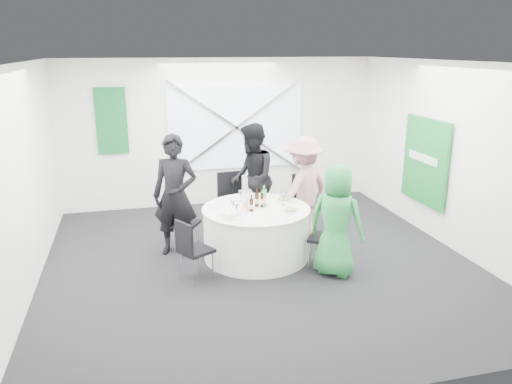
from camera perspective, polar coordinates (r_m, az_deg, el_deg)
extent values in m
plane|color=black|center=(7.27, 0.39, -8.02)|extent=(6.00, 6.00, 0.00)
plane|color=white|center=(6.63, 0.44, 14.63)|extent=(6.00, 6.00, 0.00)
plane|color=white|center=(9.69, -4.09, 6.79)|extent=(6.00, 0.00, 6.00)
plane|color=white|center=(4.12, 11.06, -6.78)|extent=(6.00, 0.00, 6.00)
plane|color=white|center=(6.74, -25.12, 1.05)|extent=(0.00, 6.00, 6.00)
plane|color=white|center=(8.09, 21.49, 3.80)|extent=(0.00, 6.00, 6.00)
cube|color=white|center=(9.69, -2.30, 7.42)|extent=(2.60, 0.03, 1.60)
cube|color=silver|center=(9.65, -2.25, 7.38)|extent=(2.63, 0.05, 1.84)
cube|color=silver|center=(9.65, -2.25, 7.38)|extent=(2.63, 0.05, 1.84)
cube|color=#146831|center=(9.45, -16.20, 7.79)|extent=(0.55, 0.04, 1.20)
cube|color=#177F2E|center=(8.58, 18.74, 3.36)|extent=(0.05, 1.20, 1.40)
cylinder|color=white|center=(7.30, 0.00, -4.75)|extent=(1.52, 1.52, 0.74)
cylinder|color=white|center=(7.18, 0.00, -1.92)|extent=(1.56, 1.56, 0.02)
cube|color=black|center=(8.30, -2.60, -1.36)|extent=(0.48, 0.48, 0.05)
cube|color=black|center=(8.42, -3.04, 0.77)|extent=(0.43, 0.08, 0.48)
cylinder|color=silver|center=(8.59, -1.78, -2.48)|extent=(0.02, 0.02, 0.46)
cylinder|color=silver|center=(8.50, -4.10, -2.74)|extent=(0.02, 0.02, 0.46)
cylinder|color=silver|center=(8.27, -1.03, -3.24)|extent=(0.02, 0.02, 0.46)
cylinder|color=silver|center=(8.17, -3.43, -3.52)|extent=(0.02, 0.02, 0.46)
cube|color=black|center=(7.63, -8.15, -3.60)|extent=(0.53, 0.53, 0.05)
cube|color=black|center=(7.63, -9.51, -1.83)|extent=(0.21, 0.34, 0.42)
cylinder|color=silver|center=(7.90, -8.71, -4.61)|extent=(0.02, 0.02, 0.40)
cylinder|color=silver|center=(7.63, -9.64, -5.41)|extent=(0.02, 0.02, 0.40)
cylinder|color=silver|center=(7.79, -6.56, -4.84)|extent=(0.02, 0.02, 0.40)
cylinder|color=silver|center=(7.51, -7.43, -5.67)|extent=(0.02, 0.02, 0.40)
cube|color=black|center=(8.16, 4.61, -1.78)|extent=(0.62, 0.62, 0.05)
cube|color=black|center=(8.26, 5.40, 0.31)|extent=(0.30, 0.35, 0.47)
cylinder|color=silver|center=(8.30, 6.26, -3.29)|extent=(0.02, 0.02, 0.45)
cylinder|color=silver|center=(8.47, 4.17, -2.83)|extent=(0.02, 0.02, 0.45)
cylinder|color=silver|center=(8.01, 5.00, -3.99)|extent=(0.02, 0.02, 0.45)
cylinder|color=silver|center=(8.18, 2.86, -3.50)|extent=(0.02, 0.02, 0.45)
cube|color=black|center=(7.02, 7.81, -5.23)|extent=(0.56, 0.56, 0.05)
cube|color=black|center=(6.90, 9.45, -3.55)|extent=(0.25, 0.34, 0.43)
cylinder|color=silver|center=(6.93, 8.78, -7.60)|extent=(0.02, 0.02, 0.41)
cylinder|color=silver|center=(7.23, 9.30, -6.60)|extent=(0.02, 0.02, 0.41)
cylinder|color=silver|center=(6.99, 6.13, -7.27)|extent=(0.02, 0.02, 0.41)
cylinder|color=silver|center=(7.29, 6.76, -6.30)|extent=(0.02, 0.02, 0.41)
cube|color=black|center=(6.66, -6.86, -6.65)|extent=(0.52, 0.52, 0.05)
cube|color=black|center=(6.48, -8.24, -5.20)|extent=(0.21, 0.34, 0.41)
cylinder|color=silver|center=(6.78, -8.65, -8.26)|extent=(0.02, 0.02, 0.39)
cylinder|color=silver|center=(6.55, -7.10, -9.12)|extent=(0.02, 0.02, 0.39)
cylinder|color=silver|center=(6.94, -6.52, -7.58)|extent=(0.02, 0.02, 0.39)
cylinder|color=silver|center=(6.72, -4.94, -8.38)|extent=(0.02, 0.02, 0.39)
imported|color=black|center=(7.36, -9.22, -0.42)|extent=(0.77, 0.64, 1.80)
imported|color=black|center=(8.15, -0.47, 1.50)|extent=(0.64, 0.96, 1.82)
imported|color=#C98290|center=(7.88, 5.41, 0.36)|extent=(1.19, 0.98, 1.68)
imported|color=green|center=(6.73, 9.17, -3.23)|extent=(0.88, 0.86, 1.53)
cylinder|color=white|center=(7.65, -0.94, -0.61)|extent=(0.28, 0.28, 0.01)
cylinder|color=white|center=(7.29, -4.58, -1.52)|extent=(0.26, 0.26, 0.01)
cylinder|color=white|center=(7.53, 3.24, -0.91)|extent=(0.29, 0.29, 0.01)
cylinder|color=#7A944F|center=(7.53, 3.24, -0.77)|extent=(0.19, 0.19, 0.02)
cylinder|color=white|center=(7.03, 3.92, -2.20)|extent=(0.25, 0.25, 0.01)
cylinder|color=#7A944F|center=(7.02, 3.92, -2.04)|extent=(0.16, 0.16, 0.02)
cylinder|color=white|center=(6.78, -2.80, -2.89)|extent=(0.28, 0.28, 0.01)
cube|color=white|center=(6.76, -2.91, -2.63)|extent=(0.24, 0.21, 0.05)
cylinder|color=#37190A|center=(7.11, -1.14, -1.20)|extent=(0.06, 0.06, 0.19)
cylinder|color=#37190A|center=(7.07, -1.15, -0.22)|extent=(0.02, 0.02, 0.06)
cylinder|color=#E1BB77|center=(7.11, -1.14, -1.35)|extent=(0.06, 0.06, 0.07)
cylinder|color=#37190A|center=(7.21, 0.08, -0.89)|extent=(0.06, 0.06, 0.20)
cylinder|color=#37190A|center=(7.18, 0.08, 0.12)|extent=(0.02, 0.02, 0.06)
cylinder|color=#E1BB77|center=(7.22, 0.08, -1.04)|extent=(0.06, 0.06, 0.07)
cylinder|color=#37190A|center=(7.19, 0.74, -0.91)|extent=(0.06, 0.06, 0.21)
cylinder|color=#37190A|center=(7.15, 0.74, 0.14)|extent=(0.02, 0.02, 0.06)
cylinder|color=#E1BB77|center=(7.20, 0.74, -1.07)|extent=(0.06, 0.06, 0.07)
cylinder|color=#37190A|center=(7.00, -0.53, -1.52)|extent=(0.06, 0.06, 0.18)
cylinder|color=#37190A|center=(6.97, -0.53, -0.57)|extent=(0.02, 0.02, 0.06)
cylinder|color=#E1BB77|center=(7.01, -0.53, -1.66)|extent=(0.06, 0.06, 0.06)
cylinder|color=green|center=(7.19, 0.92, -0.72)|extent=(0.08, 0.08, 0.26)
cylinder|color=green|center=(7.15, 0.93, 0.49)|extent=(0.03, 0.03, 0.06)
cylinder|color=#E1BB77|center=(7.20, 0.92, -0.92)|extent=(0.08, 0.08, 0.09)
cylinder|color=white|center=(7.03, -1.21, -1.25)|extent=(0.08, 0.08, 0.23)
cylinder|color=white|center=(6.99, -1.22, -0.13)|extent=(0.03, 0.03, 0.06)
cylinder|color=#E1BB77|center=(7.04, -1.21, -1.43)|extent=(0.08, 0.08, 0.08)
cylinder|color=white|center=(6.88, -2.21, -2.63)|extent=(0.06, 0.06, 0.00)
cylinder|color=white|center=(6.87, -2.21, -2.22)|extent=(0.01, 0.01, 0.10)
cone|color=white|center=(6.84, -2.22, -1.61)|extent=(0.07, 0.07, 0.08)
cylinder|color=white|center=(7.47, -1.75, -1.08)|extent=(0.06, 0.06, 0.00)
cylinder|color=white|center=(7.46, -1.76, -0.70)|extent=(0.01, 0.01, 0.10)
cone|color=white|center=(7.44, -1.76, -0.14)|extent=(0.07, 0.07, 0.08)
cylinder|color=white|center=(7.31, 3.15, -1.49)|extent=(0.06, 0.06, 0.00)
cylinder|color=white|center=(7.30, 3.16, -1.10)|extent=(0.01, 0.01, 0.10)
cone|color=white|center=(7.28, 3.17, -0.53)|extent=(0.07, 0.07, 0.08)
cylinder|color=white|center=(7.02, -2.61, -2.26)|extent=(0.06, 0.06, 0.00)
cylinder|color=white|center=(7.00, -2.61, -1.86)|extent=(0.01, 0.01, 0.10)
cone|color=white|center=(6.98, -2.62, -1.27)|extent=(0.07, 0.07, 0.08)
cube|color=silver|center=(6.85, 3.80, -2.73)|extent=(0.10, 0.13, 0.01)
cube|color=silver|center=(7.12, 4.60, -2.00)|extent=(0.11, 0.13, 0.01)
cube|color=silver|center=(7.72, 0.30, -0.49)|extent=(0.15, 0.02, 0.01)
cube|color=silver|center=(7.62, -2.60, -0.74)|extent=(0.15, 0.03, 0.01)
cube|color=silver|center=(6.88, -3.93, -2.67)|extent=(0.10, 0.13, 0.01)
cube|color=silver|center=(6.68, -1.96, -3.23)|extent=(0.10, 0.13, 0.01)
cube|color=silver|center=(7.42, 4.05, -1.24)|extent=(0.08, 0.14, 0.01)
cube|color=silver|center=(7.67, 1.91, -0.62)|extent=(0.09, 0.13, 0.01)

